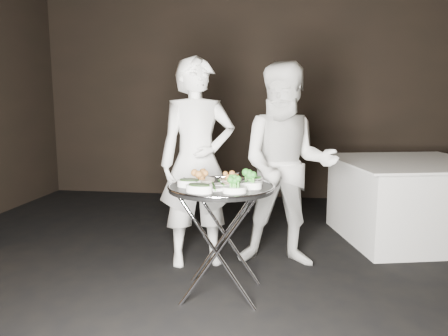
# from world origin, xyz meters

# --- Properties ---
(floor) EXTENTS (6.00, 7.00, 0.05)m
(floor) POSITION_xyz_m (0.00, 0.00, -0.03)
(floor) COLOR black
(floor) RESTS_ON ground
(wall_back) EXTENTS (6.00, 0.05, 3.00)m
(wall_back) POSITION_xyz_m (0.00, 3.52, 1.50)
(wall_back) COLOR black
(wall_back) RESTS_ON floor
(tray_stand) EXTENTS (0.56, 0.47, 0.82)m
(tray_stand) POSITION_xyz_m (0.19, 0.06, 0.46)
(tray_stand) COLOR silver
(tray_stand) RESTS_ON floor
(serving_tray) EXTENTS (0.79, 0.79, 0.04)m
(serving_tray) POSITION_xyz_m (0.19, 0.06, 0.83)
(serving_tray) COLOR black
(serving_tray) RESTS_ON tray_stand
(potato_plate_a) EXTENTS (0.22, 0.22, 0.08)m
(potato_plate_a) POSITION_xyz_m (0.00, 0.22, 0.88)
(potato_plate_a) COLOR beige
(potato_plate_a) RESTS_ON serving_tray
(potato_plate_b) EXTENTS (0.19, 0.19, 0.06)m
(potato_plate_b) POSITION_xyz_m (0.23, 0.27, 0.87)
(potato_plate_b) COLOR beige
(potato_plate_b) RESTS_ON serving_tray
(greens_bowl) EXTENTS (0.13, 0.13, 0.07)m
(greens_bowl) POSITION_xyz_m (0.42, 0.18, 0.87)
(greens_bowl) COLOR white
(greens_bowl) RESTS_ON serving_tray
(asparagus_plate_a) EXTENTS (0.20, 0.15, 0.04)m
(asparagus_plate_a) POSITION_xyz_m (0.19, 0.06, 0.86)
(asparagus_plate_a) COLOR white
(asparagus_plate_a) RESTS_ON serving_tray
(asparagus_plate_b) EXTENTS (0.21, 0.15, 0.04)m
(asparagus_plate_b) POSITION_xyz_m (0.16, -0.09, 0.86)
(asparagus_plate_b) COLOR white
(asparagus_plate_b) RESTS_ON serving_tray
(spinach_bowl_a) EXTENTS (0.19, 0.14, 0.07)m
(spinach_bowl_a) POSITION_xyz_m (-0.04, 0.00, 0.87)
(spinach_bowl_a) COLOR white
(spinach_bowl_a) RESTS_ON serving_tray
(spinach_bowl_b) EXTENTS (0.21, 0.17, 0.08)m
(spinach_bowl_b) POSITION_xyz_m (0.07, -0.18, 0.88)
(spinach_bowl_b) COLOR white
(spinach_bowl_b) RESTS_ON serving_tray
(broccoli_bowl_a) EXTENTS (0.20, 0.17, 0.08)m
(broccoli_bowl_a) POSITION_xyz_m (0.40, 0.01, 0.87)
(broccoli_bowl_a) COLOR white
(broccoli_bowl_a) RESTS_ON serving_tray
(broccoli_bowl_b) EXTENTS (0.18, 0.15, 0.07)m
(broccoli_bowl_b) POSITION_xyz_m (0.31, -0.16, 0.87)
(broccoli_bowl_b) COLOR white
(broccoli_bowl_b) RESTS_ON serving_tray
(serving_utensils) EXTENTS (0.58, 0.42, 0.01)m
(serving_utensils) POSITION_xyz_m (0.20, 0.13, 0.89)
(serving_utensils) COLOR silver
(serving_utensils) RESTS_ON serving_tray
(waiter_left) EXTENTS (0.78, 0.64, 1.84)m
(waiter_left) POSITION_xyz_m (-0.11, 0.68, 0.92)
(waiter_left) COLOR silver
(waiter_left) RESTS_ON floor
(waiter_right) EXTENTS (0.88, 0.69, 1.79)m
(waiter_right) POSITION_xyz_m (0.67, 0.76, 0.89)
(waiter_right) COLOR silver
(waiter_right) RESTS_ON floor
(dining_table) EXTENTS (1.47, 1.47, 0.84)m
(dining_table) POSITION_xyz_m (1.95, 1.65, 0.42)
(dining_table) COLOR white
(dining_table) RESTS_ON floor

